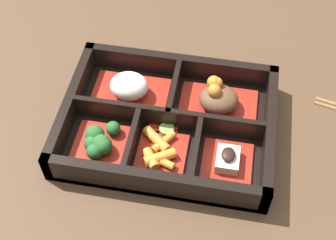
# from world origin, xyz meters

# --- Properties ---
(ground_plane) EXTENTS (3.00, 3.00, 0.00)m
(ground_plane) POSITION_xyz_m (0.00, 0.00, 0.00)
(ground_plane) COLOR #4C3523
(bento_base) EXTENTS (0.31, 0.23, 0.01)m
(bento_base) POSITION_xyz_m (0.00, 0.00, 0.01)
(bento_base) COLOR black
(bento_base) RESTS_ON ground_plane
(bento_rim) EXTENTS (0.31, 0.23, 0.05)m
(bento_rim) POSITION_xyz_m (0.00, -0.00, 0.02)
(bento_rim) COLOR black
(bento_rim) RESTS_ON ground_plane
(bowl_rice) EXTENTS (0.12, 0.09, 0.04)m
(bowl_rice) POSITION_xyz_m (-0.07, 0.05, 0.03)
(bowl_rice) COLOR maroon
(bowl_rice) RESTS_ON bento_base
(bowl_stew) EXTENTS (0.12, 0.09, 0.05)m
(bowl_stew) POSITION_xyz_m (0.07, 0.05, 0.03)
(bowl_stew) COLOR maroon
(bowl_stew) RESTS_ON bento_base
(bowl_greens) EXTENTS (0.08, 0.08, 0.03)m
(bowl_greens) POSITION_xyz_m (-0.09, -0.06, 0.02)
(bowl_greens) COLOR maroon
(bowl_greens) RESTS_ON bento_base
(bowl_carrots) EXTENTS (0.07, 0.08, 0.02)m
(bowl_carrots) POSITION_xyz_m (-0.00, -0.05, 0.02)
(bowl_carrots) COLOR maroon
(bowl_carrots) RESTS_ON bento_base
(bowl_tofu) EXTENTS (0.07, 0.08, 0.03)m
(bowl_tofu) POSITION_xyz_m (0.09, -0.05, 0.02)
(bowl_tofu) COLOR maroon
(bowl_tofu) RESTS_ON bento_base
(bowl_pickles) EXTENTS (0.04, 0.04, 0.01)m
(bowl_pickles) POSITION_xyz_m (-0.00, -0.01, 0.01)
(bowl_pickles) COLOR maroon
(bowl_pickles) RESTS_ON bento_base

